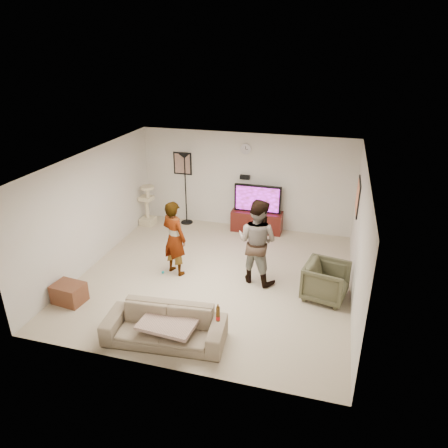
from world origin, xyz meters
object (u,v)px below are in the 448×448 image
(tv_stand, at_px, (257,221))
(cat_tree, at_px, (147,205))
(person_right, at_px, (257,241))
(tv, at_px, (258,199))
(person_left, at_px, (174,238))
(side_table, at_px, (69,293))
(sofa, at_px, (165,326))
(armchair, at_px, (326,281))
(beer_bottle, at_px, (218,314))
(floor_lamp, at_px, (186,189))

(tv_stand, relative_size, cat_tree, 1.17)
(cat_tree, relative_size, person_right, 0.63)
(person_right, bearing_deg, tv, -61.76)
(person_right, bearing_deg, cat_tree, -13.60)
(person_left, xyz_separation_m, side_table, (-1.54, -1.56, -0.62))
(person_right, bearing_deg, side_table, 45.11)
(sofa, relative_size, armchair, 2.48)
(person_right, height_order, beer_bottle, person_right)
(tv, bearing_deg, armchair, -54.99)
(person_right, xyz_separation_m, armchair, (1.41, -0.28, -0.53))
(person_left, xyz_separation_m, beer_bottle, (1.56, -2.11, -0.11))
(sofa, relative_size, beer_bottle, 7.91)
(floor_lamp, bearing_deg, person_right, -45.03)
(floor_lamp, bearing_deg, tv, -0.46)
(tv, distance_m, side_table, 5.02)
(person_left, distance_m, side_table, 2.28)
(tv_stand, distance_m, tv, 0.63)
(tv, distance_m, cat_tree, 2.96)
(tv, distance_m, sofa, 4.74)
(person_right, distance_m, side_table, 3.74)
(sofa, relative_size, side_table, 3.47)
(person_right, height_order, armchair, person_right)
(tv_stand, relative_size, person_left, 0.80)
(tv_stand, height_order, floor_lamp, floor_lamp)
(person_left, distance_m, beer_bottle, 2.62)
(floor_lamp, distance_m, person_right, 3.41)
(tv, relative_size, floor_lamp, 0.62)
(floor_lamp, bearing_deg, side_table, -101.47)
(floor_lamp, bearing_deg, beer_bottle, -64.22)
(tv_stand, xyz_separation_m, person_right, (0.47, -2.40, 0.62))
(beer_bottle, bearing_deg, cat_tree, 127.00)
(sofa, bearing_deg, beer_bottle, -5.13)
(tv_stand, bearing_deg, person_left, -116.02)
(floor_lamp, xyz_separation_m, armchair, (3.82, -2.69, -0.60))
(tv_stand, distance_m, beer_bottle, 4.69)
(floor_lamp, bearing_deg, person_left, -74.75)
(beer_bottle, bearing_deg, armchair, 51.86)
(floor_lamp, bearing_deg, tv_stand, -0.46)
(floor_lamp, bearing_deg, sofa, -73.90)
(tv, distance_m, person_left, 2.84)
(cat_tree, bearing_deg, person_left, -52.49)
(tv, distance_m, beer_bottle, 4.67)
(person_right, distance_m, sofa, 2.57)
(tv_stand, height_order, cat_tree, cat_tree)
(side_table, bearing_deg, cat_tree, 91.99)
(floor_lamp, bearing_deg, cat_tree, -157.82)
(cat_tree, height_order, sofa, cat_tree)
(person_left, height_order, beer_bottle, person_left)
(tv_stand, xyz_separation_m, armchair, (1.87, -2.67, 0.09))
(side_table, bearing_deg, tv, 55.92)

